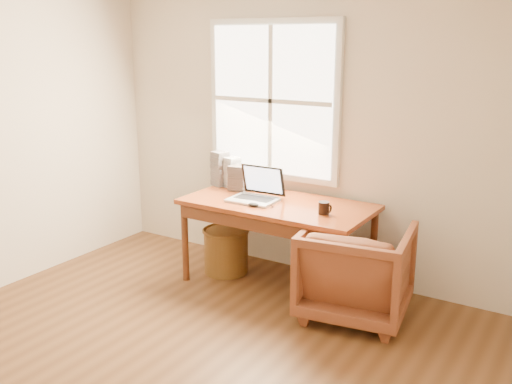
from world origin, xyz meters
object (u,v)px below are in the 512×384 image
at_px(laptop, 252,184).
at_px(wicker_stool, 226,251).
at_px(coffee_mug, 324,208).
at_px(armchair, 356,271).
at_px(desk, 278,204).
at_px(cd_stack_a, 232,172).

bearing_deg(laptop, wicker_stool, 163.01).
bearing_deg(coffee_mug, laptop, -175.65).
relative_size(armchair, wicker_stool, 2.01).
height_order(wicker_stool, laptop, laptop).
relative_size(desk, armchair, 1.98).
distance_m(desk, wicker_stool, 0.76).
bearing_deg(cd_stack_a, desk, -19.93).
height_order(desk, cd_stack_a, cd_stack_a).
xyz_separation_m(desk, coffee_mug, (0.47, -0.10, 0.07)).
distance_m(armchair, wicker_stool, 1.36).
xyz_separation_m(wicker_stool, laptop, (0.35, -0.09, 0.71)).
xyz_separation_m(armchair, cd_stack_a, (-1.42, 0.40, 0.52)).
height_order(coffee_mug, cd_stack_a, cd_stack_a).
distance_m(armchair, coffee_mug, 0.54).
xyz_separation_m(armchair, wicker_stool, (-1.34, 0.17, -0.17)).
distance_m(armchair, cd_stack_a, 1.56).
bearing_deg(armchair, desk, -20.85).
bearing_deg(desk, laptop, -154.30).
height_order(desk, wicker_stool, desk).
distance_m(desk, armchair, 0.89).
relative_size(wicker_stool, laptop, 0.92).
xyz_separation_m(wicker_stool, cd_stack_a, (-0.08, 0.23, 0.69)).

